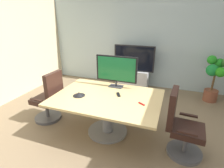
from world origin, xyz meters
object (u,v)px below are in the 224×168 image
object	(u,v)px
conference_table	(107,105)
office_chair_left	(49,101)
tv_monitor	(116,70)
remote_control	(118,95)
conference_phone	(79,94)
potted_plant	(215,76)
wall_display_unit	(133,74)
office_chair_right	(181,129)

from	to	relation	value
conference_table	office_chair_left	size ratio (longest dim) A/B	1.76
office_chair_left	tv_monitor	distance (m)	1.55
remote_control	conference_phone	bearing A→B (deg)	174.71
potted_plant	remote_control	size ratio (longest dim) A/B	7.00
potted_plant	remote_control	bearing A→B (deg)	-133.31
conference_table	wall_display_unit	size ratio (longest dim) A/B	1.46
conference_table	tv_monitor	xyz separation A→B (m)	(-0.00, 0.51, 0.53)
potted_plant	conference_phone	distance (m)	3.44
conference_table	office_chair_left	world-z (taller)	office_chair_left
conference_phone	potted_plant	bearing A→B (deg)	41.75
office_chair_right	wall_display_unit	bearing A→B (deg)	33.05
office_chair_right	potted_plant	size ratio (longest dim) A/B	0.92
office_chair_right	remote_control	bearing A→B (deg)	81.97
tv_monitor	wall_display_unit	xyz separation A→B (m)	(-0.07, 1.87, -0.67)
wall_display_unit	office_chair_left	bearing A→B (deg)	-117.05
remote_control	potted_plant	bearing A→B (deg)	18.93
tv_monitor	conference_phone	bearing A→B (deg)	-127.10
conference_table	wall_display_unit	bearing A→B (deg)	91.82
conference_table	tv_monitor	world-z (taller)	tv_monitor
potted_plant	remote_control	world-z (taller)	potted_plant
conference_table	remote_control	bearing A→B (deg)	37.11
tv_monitor	potted_plant	bearing A→B (deg)	38.30
office_chair_left	conference_phone	size ratio (longest dim) A/B	4.95
tv_monitor	remote_control	xyz separation A→B (m)	(0.17, -0.38, -0.35)
conference_table	potted_plant	world-z (taller)	potted_plant
wall_display_unit	conference_phone	world-z (taller)	wall_display_unit
office_chair_left	conference_phone	bearing A→B (deg)	83.80
potted_plant	remote_control	distance (m)	2.77
office_chair_left	potted_plant	size ratio (longest dim) A/B	0.92
office_chair_left	potted_plant	distance (m)	4.01
office_chair_left	wall_display_unit	size ratio (longest dim) A/B	0.83
remote_control	office_chair_right	bearing A→B (deg)	-39.94
office_chair_right	conference_phone	bearing A→B (deg)	95.16
conference_table	office_chair_left	bearing A→B (deg)	-179.08
remote_control	tv_monitor	bearing A→B (deg)	86.67
tv_monitor	wall_display_unit	size ratio (longest dim) A/B	0.64
office_chair_left	wall_display_unit	xyz separation A→B (m)	(1.22, 2.40, -0.01)
remote_control	wall_display_unit	bearing A→B (deg)	68.48
office_chair_left	remote_control	distance (m)	1.51
conference_table	wall_display_unit	xyz separation A→B (m)	(-0.08, 2.38, -0.14)
office_chair_left	office_chair_right	size ratio (longest dim) A/B	1.00
potted_plant	office_chair_left	bearing A→B (deg)	-147.30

